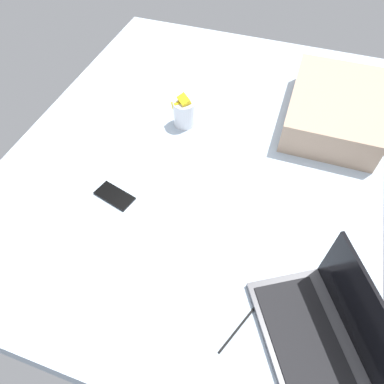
% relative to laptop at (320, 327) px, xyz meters
% --- Properties ---
extents(bed_mattress, '(1.80, 1.40, 0.18)m').
position_rel_laptop_xyz_m(bed_mattress, '(-0.59, -0.53, -0.13)').
color(bed_mattress, silver).
rests_on(bed_mattress, ground).
extents(laptop, '(0.40, 0.37, 0.23)m').
position_rel_laptop_xyz_m(laptop, '(0.00, 0.00, 0.00)').
color(laptop, '#4C4C51').
rests_on(laptop, bed_mattress).
extents(snack_cup, '(0.09, 0.10, 0.14)m').
position_rel_laptop_xyz_m(snack_cup, '(-0.69, -0.63, 0.02)').
color(snack_cup, silver).
rests_on(snack_cup, bed_mattress).
extents(cell_phone, '(0.10, 0.15, 0.01)m').
position_rel_laptop_xyz_m(cell_phone, '(-0.24, -0.73, -0.04)').
color(cell_phone, black).
rests_on(cell_phone, bed_mattress).
extents(pillow, '(0.52, 0.36, 0.13)m').
position_rel_laptop_xyz_m(pillow, '(-0.91, -0.05, 0.02)').
color(pillow, tan).
rests_on(pillow, bed_mattress).
extents(charger_cable, '(0.16, 0.07, 0.01)m').
position_rel_laptop_xyz_m(charger_cable, '(0.06, -0.20, -0.04)').
color(charger_cable, black).
rests_on(charger_cable, bed_mattress).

